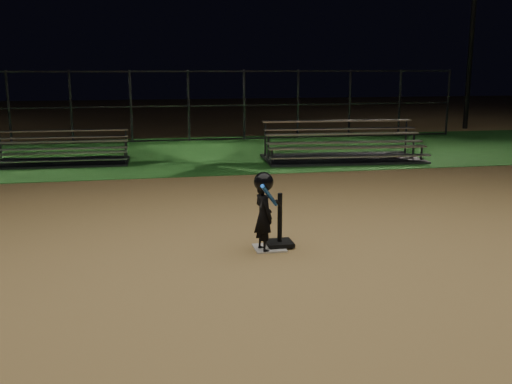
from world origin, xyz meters
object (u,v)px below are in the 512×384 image
home_plate (269,248)px  child_batter (264,210)px  bleacher_left (62,157)px  bleacher_right (342,152)px  light_pole_right (474,8)px  batting_tee (280,236)px

home_plate → child_batter: size_ratio=0.38×
bleacher_left → bleacher_right: (7.77, -0.96, 0.04)m
home_plate → bleacher_right: (3.88, 7.76, 0.21)m
child_batter → bleacher_right: (3.99, 7.85, -0.40)m
child_batter → bleacher_left: size_ratio=0.32×
home_plate → light_pole_right: (12.00, 14.94, 4.93)m
home_plate → light_pole_right: size_ratio=0.05×
home_plate → child_batter: child_batter is taller
bleacher_left → light_pole_right: size_ratio=0.44×
child_batter → light_pole_right: (12.11, 15.03, 4.32)m
child_batter → bleacher_right: 8.81m
bleacher_left → home_plate: bearing=-64.2°
child_batter → light_pole_right: light_pole_right is taller
bleacher_right → light_pole_right: size_ratio=0.55×
bleacher_left → light_pole_right: bearing=23.2°
batting_tee → child_batter: size_ratio=0.68×
home_plate → bleacher_right: bleacher_right is taller
bleacher_left → light_pole_right: light_pole_right is taller
home_plate → child_batter: (-0.11, -0.09, 0.61)m
home_plate → light_pole_right: light_pole_right is taller
bleacher_right → batting_tee: bearing=-111.7°
bleacher_left → batting_tee: bearing=-63.1°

